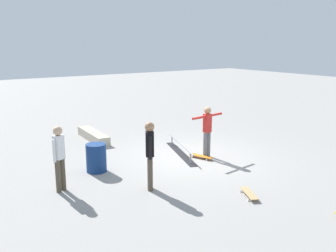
{
  "coord_description": "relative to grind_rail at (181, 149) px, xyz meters",
  "views": [
    {
      "loc": [
        -8.95,
        7.01,
        3.6
      ],
      "look_at": [
        0.56,
        0.52,
        1.0
      ],
      "focal_mm": 39.86,
      "sensor_mm": 36.0,
      "label": 1
    }
  ],
  "objects": [
    {
      "name": "skateboard_main",
      "position": [
        -0.78,
        -0.23,
        -0.08
      ],
      "size": [
        0.82,
        0.45,
        0.09
      ],
      "rotation": [
        0.0,
        0.0,
        0.33
      ],
      "color": "orange",
      "rests_on": "ground_plane"
    },
    {
      "name": "ground_plane",
      "position": [
        -0.56,
        -0.02,
        -0.15
      ],
      "size": [
        60.0,
        60.0,
        0.0
      ],
      "primitive_type": "plane",
      "color": "gray"
    },
    {
      "name": "skate_ledge",
      "position": [
        3.28,
        1.67,
        0.01
      ],
      "size": [
        2.32,
        0.56,
        0.32
      ],
      "primitive_type": "cube",
      "rotation": [
        0.0,
        0.0,
        -0.05
      ],
      "color": "#B2A893",
      "rests_on": "ground_plane"
    },
    {
      "name": "skater_main",
      "position": [
        -0.77,
        -0.47,
        0.8
      ],
      "size": [
        0.24,
        1.31,
        1.63
      ],
      "rotation": [
        0.0,
        0.0,
        1.7
      ],
      "color": "slate",
      "rests_on": "ground_plane"
    },
    {
      "name": "bystander_white_shirt",
      "position": [
        -0.89,
        4.3,
        0.78
      ],
      "size": [
        0.26,
        0.37,
        1.64
      ],
      "rotation": [
        0.0,
        0.0,
        2.01
      ],
      "color": "brown",
      "rests_on": "ground_plane"
    },
    {
      "name": "grind_rail",
      "position": [
        0.0,
        0.0,
        0.0
      ],
      "size": [
        2.71,
        1.15,
        0.35
      ],
      "rotation": [
        0.0,
        0.0,
        -0.34
      ],
      "color": "black",
      "rests_on": "ground_plane"
    },
    {
      "name": "bystander_black_shirt",
      "position": [
        -2.04,
        2.43,
        0.82
      ],
      "size": [
        0.38,
        0.28,
        1.72
      ],
      "rotation": [
        0.0,
        0.0,
        5.78
      ],
      "color": "brown",
      "rests_on": "ground_plane"
    },
    {
      "name": "trash_bin",
      "position": [
        -0.05,
        2.99,
        0.25
      ],
      "size": [
        0.57,
        0.57,
        0.81
      ],
      "primitive_type": "cylinder",
      "color": "navy",
      "rests_on": "ground_plane"
    },
    {
      "name": "loose_skateboard_natural",
      "position": [
        -3.73,
        0.7,
        -0.08
      ],
      "size": [
        0.81,
        0.54,
        0.09
      ],
      "rotation": [
        0.0,
        0.0,
        2.68
      ],
      "color": "tan",
      "rests_on": "ground_plane"
    }
  ]
}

